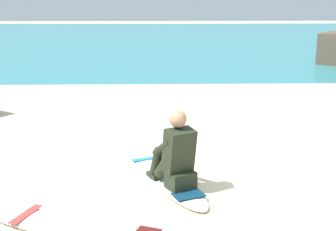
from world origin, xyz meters
The scene contains 6 objects.
ground_plane centered at (0.00, 0.00, 0.00)m, with size 80.00×80.00×0.00m, color beige.
sea centered at (0.00, 20.20, 0.05)m, with size 80.00×28.00×0.10m, color teal.
breaking_foam centered at (0.00, 6.50, 0.06)m, with size 80.00×0.90×0.11m, color white.
surfboard_main centered at (-0.15, 0.75, 0.04)m, with size 1.30×2.31×0.08m.
surfer_seated centered at (-0.03, 0.39, 0.44)m, with size 0.63×0.77×0.95m.
surfboard_spare_near centered at (-1.06, -0.62, 0.04)m, with size 2.31×1.32×0.08m.
Camera 1 is at (-0.27, -5.04, 2.33)m, focal length 50.58 mm.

